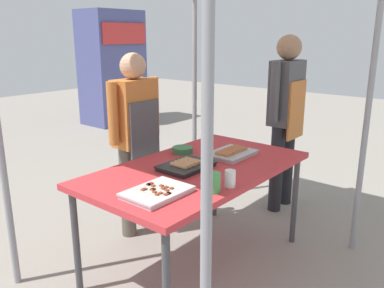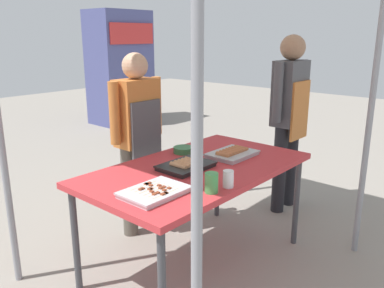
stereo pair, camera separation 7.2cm
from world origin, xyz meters
The scene contains 11 objects.
ground_plane centered at (0.00, 0.00, 0.00)m, with size 18.00×18.00×0.00m, color gray.
stall_table centered at (0.00, 0.00, 0.70)m, with size 1.60×0.90×0.75m.
tray_grilled_sausages centered at (-0.08, 0.03, 0.77)m, with size 0.36×0.26×0.05m.
tray_meat_skewers centered at (-0.54, -0.14, 0.77)m, with size 0.37×0.27×0.04m.
tray_pork_links centered at (0.35, -0.04, 0.77)m, with size 0.36×0.26×0.05m.
condiment_bowl centered at (0.18, 0.29, 0.77)m, with size 0.16×0.16×0.05m, color #33723F.
drink_cup_near_edge centered at (-0.17, -0.38, 0.80)m, with size 0.06×0.06×0.10m, color white.
drink_cup_by_wok centered at (-0.30, -0.36, 0.81)m, with size 0.08×0.08×0.12m, color #3F994C.
vendor_woman centered at (0.09, 0.71, 0.87)m, with size 0.52×0.22×1.49m.
customer_nearby centered at (1.30, 0.01, 0.96)m, with size 0.52×0.23×1.62m.
neighbor_stall_left centered at (2.82, 4.28, 1.03)m, with size 1.08×0.75×2.04m.
Camera 1 is at (-2.02, -1.61, 1.62)m, focal length 37.32 mm.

